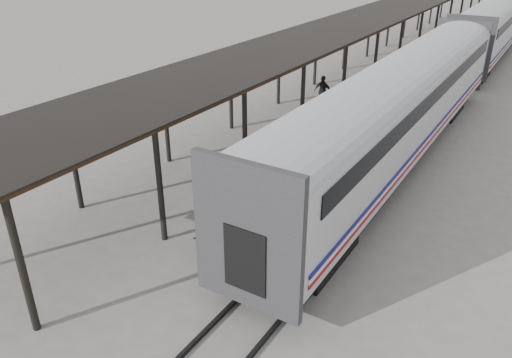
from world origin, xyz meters
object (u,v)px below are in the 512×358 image
object	(u,v)px
luggage_tug	(372,81)
pedestrian	(323,92)
baggage_cart	(236,218)
porter	(230,199)

from	to	relation	value
luggage_tug	pedestrian	bearing A→B (deg)	-81.55
baggage_cart	pedestrian	distance (m)	14.68
baggage_cart	luggage_tug	distance (m)	19.45
baggage_cart	pedestrian	bearing A→B (deg)	117.18
baggage_cart	pedestrian	world-z (taller)	pedestrian
luggage_tug	pedestrian	world-z (taller)	pedestrian
baggage_cart	luggage_tug	xyz separation A→B (m)	(-2.22, 19.32, -0.04)
luggage_tug	baggage_cart	bearing A→B (deg)	-61.36
luggage_tug	pedestrian	distance (m)	5.21
luggage_tug	porter	bearing A→B (deg)	-60.86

